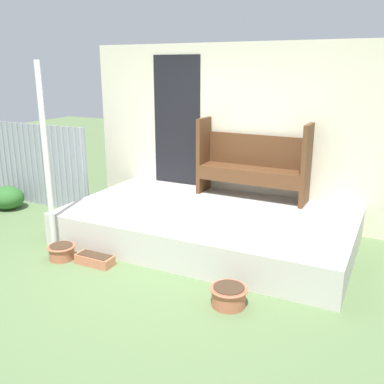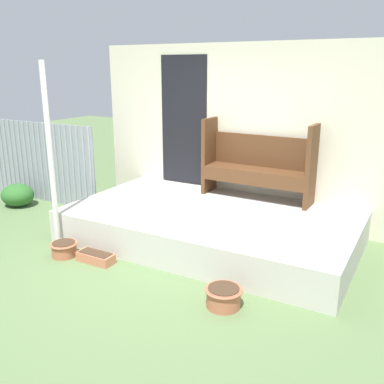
% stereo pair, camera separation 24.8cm
% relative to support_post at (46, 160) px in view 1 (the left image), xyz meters
% --- Properties ---
extents(ground_plane, '(24.00, 24.00, 0.00)m').
position_rel_support_post_xyz_m(ground_plane, '(1.47, 0.08, -1.17)').
color(ground_plane, '#5B7547').
extents(porch_slab, '(3.73, 2.13, 0.43)m').
position_rel_support_post_xyz_m(porch_slab, '(1.65, 1.14, -0.95)').
color(porch_slab, beige).
rests_on(porch_slab, ground_plane).
extents(house_wall, '(4.93, 0.08, 2.60)m').
position_rel_support_post_xyz_m(house_wall, '(1.61, 2.23, 0.14)').
color(house_wall, beige).
rests_on(house_wall, ground_plane).
extents(fence_corrugated, '(2.83, 0.05, 1.37)m').
position_rel_support_post_xyz_m(fence_corrugated, '(-1.95, 1.34, -0.48)').
color(fence_corrugated, gray).
rests_on(fence_corrugated, ground_plane).
extents(support_post, '(0.07, 0.07, 2.34)m').
position_rel_support_post_xyz_m(support_post, '(0.00, 0.00, 0.00)').
color(support_post, white).
rests_on(support_post, ground_plane).
extents(bench, '(1.60, 0.43, 1.11)m').
position_rel_support_post_xyz_m(bench, '(1.96, 1.99, -0.20)').
color(bench, '#54331C').
rests_on(bench, porch_slab).
extents(flower_pot_left, '(0.34, 0.34, 0.18)m').
position_rel_support_post_xyz_m(flower_pot_left, '(0.28, -0.17, -1.07)').
color(flower_pot_left, '#B76647').
rests_on(flower_pot_left, ground_plane).
extents(flower_pot_middle, '(0.38, 0.38, 0.20)m').
position_rel_support_post_xyz_m(flower_pot_middle, '(2.50, -0.27, -1.06)').
color(flower_pot_middle, '#B76647').
rests_on(flower_pot_middle, ground_plane).
extents(planter_box_rect, '(0.46, 0.19, 0.12)m').
position_rel_support_post_xyz_m(planter_box_rect, '(0.74, -0.12, -1.11)').
color(planter_box_rect, '#C67251').
rests_on(planter_box_rect, ground_plane).
extents(shrub_by_fence, '(0.57, 0.51, 0.38)m').
position_rel_support_post_xyz_m(shrub_by_fence, '(-1.89, 0.92, -0.98)').
color(shrub_by_fence, '#2D6628').
rests_on(shrub_by_fence, ground_plane).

